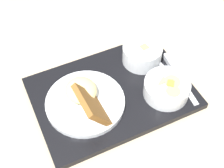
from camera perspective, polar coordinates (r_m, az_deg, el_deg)
The scene contains 7 objects.
ground_plane at distance 0.87m, azimuth 0.00°, elevation -2.00°, with size 4.00×4.00×0.00m, color tan.
serving_tray at distance 0.86m, azimuth 0.00°, elevation -1.64°, with size 0.46×0.35×0.02m.
bowl_salad at distance 0.84m, azimuth 9.99°, elevation -0.65°, with size 0.12×0.12×0.05m.
bowl_soup at distance 0.91m, azimuth 5.54°, elevation 5.69°, with size 0.11×0.11×0.06m.
plate_main at distance 0.81m, azimuth -4.94°, elevation -2.78°, with size 0.21×0.21×0.09m.
knife at distance 0.91m, azimuth 11.27°, elevation 2.89°, with size 0.02×0.19×0.02m.
spoon at distance 0.89m, azimuth 11.00°, elevation 1.20°, with size 0.06×0.16×0.01m.
Camera 1 is at (0.16, 0.49, 0.69)m, focal length 50.00 mm.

